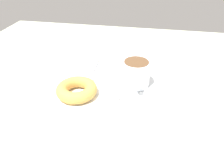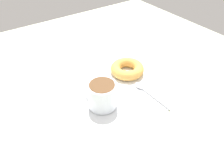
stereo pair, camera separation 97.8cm
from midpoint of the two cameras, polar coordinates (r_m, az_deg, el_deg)
ground_plane at (r=48.08cm, az=-38.34°, el=-42.15°), size 120.00×120.00×2.00cm
napkin at (r=45.95cm, az=-32.98°, el=-41.02°), size 35.84×35.84×0.30cm
coffee_cup at (r=40.31cm, az=-22.03°, el=-38.55°), size 11.30×8.37×7.70cm
donut at (r=49.05cm, az=-47.80°, el=-37.58°), size 11.56×11.56×3.35cm
spoon at (r=50.45cm, az=-35.76°, el=-30.23°), size 14.90×2.52×0.90cm
sugar_cube at (r=44.09cm, az=-36.68°, el=-47.05°), size 1.62×1.62×1.62cm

